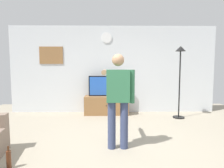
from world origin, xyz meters
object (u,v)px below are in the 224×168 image
person_standing_nearer_lamp (118,96)px  beverage_bottle (9,159)px  tv_stand (107,105)px  television (107,86)px  floor_lamp (180,67)px  wall_clock (107,38)px  framed_picture (51,55)px

person_standing_nearer_lamp → beverage_bottle: bearing=-156.7°
tv_stand → beverage_bottle: bearing=-113.4°
television → beverage_bottle: television is taller
television → beverage_bottle: size_ratio=3.27×
floor_lamp → person_standing_nearer_lamp: floor_lamp is taller
wall_clock → person_standing_nearer_lamp: size_ratio=0.19×
person_standing_nearer_lamp → tv_stand: bearing=95.3°
tv_stand → television: bearing=90.0°
beverage_bottle → wall_clock: bearing=68.4°
framed_picture → beverage_bottle: size_ratio=2.20×
tv_stand → floor_lamp: floor_lamp is taller
person_standing_nearer_lamp → framed_picture: bearing=125.3°
television → floor_lamp: bearing=-13.5°
person_standing_nearer_lamp → beverage_bottle: person_standing_nearer_lamp is taller
television → beverage_bottle: 3.53m
wall_clock → beverage_bottle: wall_clock is taller
television → framed_picture: bearing=171.8°
television → framed_picture: 1.97m
wall_clock → person_standing_nearer_lamp: bearing=-85.2°
wall_clock → beverage_bottle: size_ratio=0.97×
tv_stand → person_standing_nearer_lamp: (0.23, -2.45, 0.66)m
framed_picture → beverage_bottle: framed_picture is taller
person_standing_nearer_lamp → television: bearing=95.2°
framed_picture → floor_lamp: size_ratio=0.36×
framed_picture → floor_lamp: 3.85m
television → wall_clock: size_ratio=3.37×
television → tv_stand: bearing=-90.0°
floor_lamp → beverage_bottle: 4.52m
wall_clock → television: bearing=-90.0°
tv_stand → wall_clock: size_ratio=4.13×
wall_clock → tv_stand: bearing=-90.0°
television → wall_clock: wall_clock is taller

